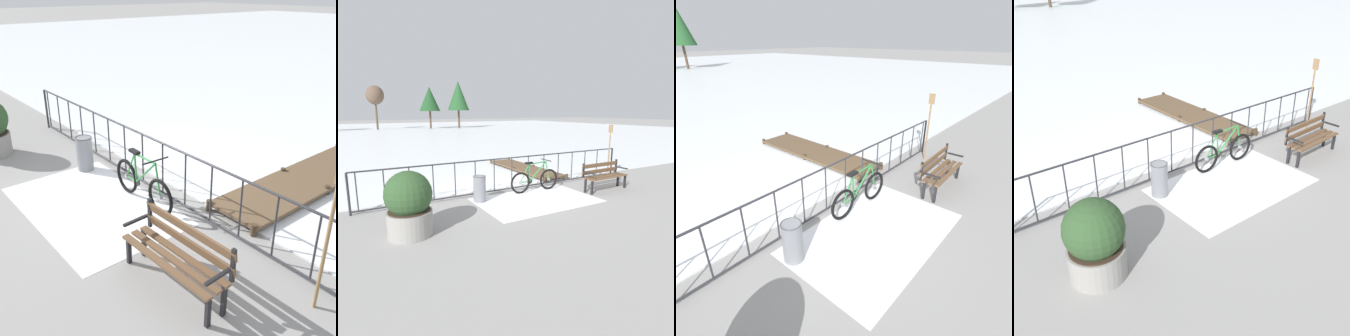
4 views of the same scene
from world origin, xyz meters
TOP-DOWN VIEW (x-y plane):
  - ground_plane at (0.00, 0.00)m, footprint 160.00×160.00m
  - frozen_pond at (0.00, 28.40)m, footprint 80.00×56.00m
  - snow_patch at (0.10, -1.20)m, footprint 3.31×2.12m
  - railing_fence at (0.00, 0.00)m, footprint 9.06×0.06m
  - bicycle_near_railing at (0.58, -0.43)m, footprint 1.71×0.52m
  - park_bench at (2.61, -1.32)m, footprint 1.61×0.53m
  - planter_with_shrub at (-3.46, -1.82)m, footprint 0.93×0.93m
  - trash_bin at (-1.35, -0.54)m, footprint 0.35×0.35m
  - oar_upright at (3.97, -0.31)m, footprint 0.04×0.16m
  - wooden_dock at (2.03, 2.40)m, footprint 1.10×4.30m
  - tree_west_mid at (6.57, 33.68)m, footprint 2.87×2.87m
  - tree_centre at (10.59, 33.01)m, footprint 3.09×3.09m
  - tree_east_mid at (-0.30, 34.83)m, footprint 2.24×2.24m

SIDE VIEW (x-z plane):
  - ground_plane at x=0.00m, z-range 0.00..0.00m
  - snow_patch at x=0.10m, z-range 0.00..0.01m
  - frozen_pond at x=0.00m, z-range 0.00..0.03m
  - wooden_dock at x=2.03m, z-range 0.02..0.22m
  - bicycle_near_railing at x=0.58m, z-range -0.12..0.86m
  - trash_bin at x=-1.35m, z-range 0.01..0.74m
  - park_bench at x=2.61m, z-range 0.07..0.96m
  - railing_fence at x=0.00m, z-range 0.02..1.09m
  - planter_with_shrub at x=-3.46m, z-range -0.01..1.31m
  - oar_upright at x=3.97m, z-range 0.15..2.13m
  - tree_west_mid at x=6.57m, z-range 1.21..7.02m
  - tree_east_mid at x=-0.30m, z-range 1.60..7.35m
  - tree_centre at x=10.59m, z-range 1.27..7.98m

